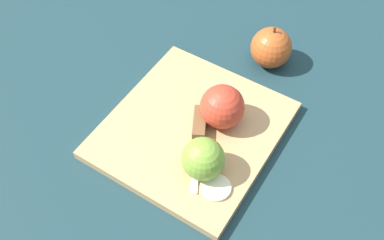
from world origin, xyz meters
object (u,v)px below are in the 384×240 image
knife (199,128)px  apple_whole (271,48)px  apple_half_left (222,107)px  apple_half_right (203,159)px

knife → apple_whole: 0.24m
apple_half_left → apple_whole: (-0.19, 0.03, -0.02)m
apple_whole → knife: bearing=-12.5°
apple_half_left → knife: bearing=-9.8°
apple_half_left → apple_half_right: apple_half_left is taller
apple_half_right → apple_whole: (-0.30, 0.01, -0.01)m
apple_half_left → apple_whole: apple_half_left is taller
knife → apple_half_left: bearing=124.7°
apple_half_right → apple_whole: bearing=71.2°
apple_half_right → apple_whole: 0.30m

